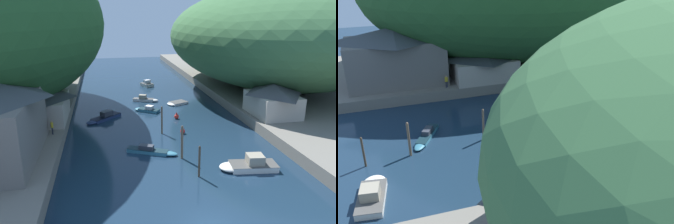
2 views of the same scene
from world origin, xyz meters
TOP-DOWN VIEW (x-y plane):
  - water_surface at (0.00, 30.00)m, footprint 130.00×130.00m
  - right_bank at (23.14, 30.00)m, footprint 22.00×120.00m
  - hillside_right at (24.24, 39.26)m, footprint 36.84×51.58m
  - boathouse_shed at (-15.30, 24.40)m, footprint 6.86×9.50m
  - right_bank_cottage at (15.63, 20.55)m, footprint 5.96×7.76m
  - boat_yellow_tender at (-2.22, 13.97)m, footprint 5.67×3.60m
  - boat_open_rowboat at (0.01, 36.32)m, footprint 4.64×2.76m
  - boat_far_right_bank at (-7.45, 27.15)m, footprint 5.47×5.31m
  - boat_moored_right at (1.76, 48.61)m, footprint 3.02×3.85m
  - boat_red_skiff at (4.93, 33.34)m, footprint 4.01×3.23m
  - boat_near_quay at (6.59, 8.26)m, footprint 5.99×2.81m
  - boat_far_upstream at (-0.66, 30.10)m, footprint 4.19×3.53m
  - mooring_post_nearest at (1.33, 7.73)m, footprint 0.21×0.21m
  - mooring_post_second at (0.70, 12.04)m, footprint 0.26×0.26m
  - mooring_post_fourth at (-0.05, 19.91)m, footprint 0.23×0.23m
  - channel_buoy_near at (3.16, 25.50)m, footprint 0.69×0.69m
  - channel_buoy_far at (2.58, 19.33)m, footprint 0.63×0.63m
  - person_on_quay at (-13.31, 18.51)m, footprint 0.34×0.43m

SIDE VIEW (x-z plane):
  - water_surface at x=0.00m, z-range 0.00..0.00m
  - boat_red_skiff at x=4.93m, z-range 0.00..0.38m
  - boat_yellow_tender at x=-2.22m, z-range -0.17..0.74m
  - boat_far_upstream at x=-0.66m, z-range -0.19..0.80m
  - boat_open_rowboat at x=0.01m, z-range -0.23..0.91m
  - boat_far_right_bank at x=-7.45m, z-range -0.24..0.93m
  - channel_buoy_far at x=2.58m, z-range -0.10..0.84m
  - channel_buoy_near at x=3.16m, z-range -0.12..0.93m
  - boat_moored_right at x=1.76m, z-range -0.26..1.13m
  - boat_near_quay at x=6.59m, z-range -0.31..1.23m
  - right_bank at x=23.14m, z-range 0.00..1.41m
  - mooring_post_nearest at x=1.33m, z-range 0.01..3.20m
  - mooring_post_fourth at x=-0.05m, z-range 0.01..3.68m
  - mooring_post_second at x=0.70m, z-range 0.01..3.75m
  - person_on_quay at x=-13.31m, z-range 1.55..3.24m
  - boathouse_shed at x=-15.30m, z-range 1.48..5.66m
  - right_bank_cottage at x=15.63m, z-range 1.49..5.82m
  - hillside_right at x=24.24m, z-range 1.41..19.71m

